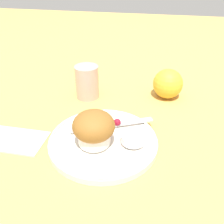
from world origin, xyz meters
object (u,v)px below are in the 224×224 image
object	(u,v)px
muffin	(92,128)
butter_knife	(112,125)
orange_fruit	(168,84)
juice_glass	(87,82)

from	to	relation	value
muffin	butter_knife	distance (m)	0.08
butter_knife	orange_fruit	distance (m)	0.24
butter_knife	orange_fruit	xyz separation A→B (m)	(0.12, 0.21, 0.02)
butter_knife	juice_glass	bearing A→B (deg)	98.31
butter_knife	orange_fruit	size ratio (longest dim) A/B	2.15
butter_knife	juice_glass	size ratio (longest dim) A/B	1.93
orange_fruit	muffin	bearing A→B (deg)	-119.07
butter_knife	juice_glass	distance (m)	0.19
butter_knife	muffin	bearing A→B (deg)	-138.88
muffin	juice_glass	distance (m)	0.24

